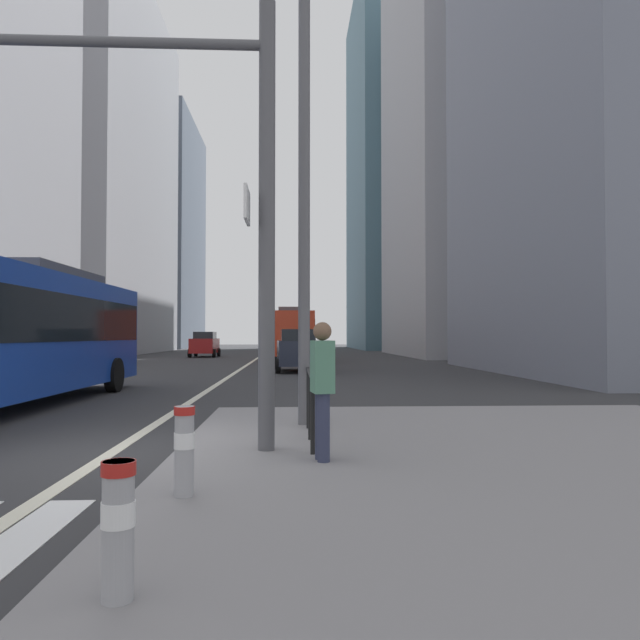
% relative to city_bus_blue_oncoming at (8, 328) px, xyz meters
% --- Properties ---
extents(ground_plane, '(160.00, 160.00, 0.00)m').
position_rel_city_bus_blue_oncoming_xyz_m(ground_plane, '(3.94, 14.73, -1.84)').
color(ground_plane, '#303033').
extents(median_island, '(9.00, 10.00, 0.15)m').
position_rel_city_bus_blue_oncoming_xyz_m(median_island, '(9.44, -6.27, -1.76)').
color(median_island, gray).
rests_on(median_island, ground).
extents(lane_centre_line, '(0.20, 80.00, 0.01)m').
position_rel_city_bus_blue_oncoming_xyz_m(lane_centre_line, '(3.94, 24.73, -1.83)').
color(lane_centre_line, beige).
rests_on(lane_centre_line, ground).
extents(office_tower_left_mid, '(10.60, 25.87, 34.03)m').
position_rel_city_bus_blue_oncoming_xyz_m(office_tower_left_mid, '(-12.06, 41.47, 15.18)').
color(office_tower_left_mid, '#9E9EA3').
rests_on(office_tower_left_mid, ground).
extents(office_tower_left_far, '(10.35, 19.61, 30.73)m').
position_rel_city_bus_blue_oncoming_xyz_m(office_tower_left_far, '(-12.06, 67.16, 13.53)').
color(office_tower_left_far, slate).
rests_on(office_tower_left_far, ground).
extents(office_tower_right_near, '(10.92, 17.31, 32.90)m').
position_rel_city_bus_blue_oncoming_xyz_m(office_tower_right_near, '(20.94, 11.37, 14.61)').
color(office_tower_right_near, slate).
rests_on(office_tower_right_near, ground).
extents(office_tower_right_mid, '(11.13, 19.40, 39.48)m').
position_rel_city_bus_blue_oncoming_xyz_m(office_tower_right_mid, '(20.94, 34.79, 17.90)').
color(office_tower_right_mid, '#9E9EA3').
rests_on(office_tower_right_mid, ground).
extents(office_tower_right_far, '(13.23, 22.32, 45.30)m').
position_rel_city_bus_blue_oncoming_xyz_m(office_tower_right_far, '(20.94, 60.16, 20.82)').
color(office_tower_right_far, slate).
rests_on(office_tower_right_far, ground).
extents(city_bus_blue_oncoming, '(2.84, 12.11, 3.40)m').
position_rel_city_bus_blue_oncoming_xyz_m(city_bus_blue_oncoming, '(0.00, 0.00, 0.00)').
color(city_bus_blue_oncoming, '#14389E').
rests_on(city_bus_blue_oncoming, ground).
extents(city_bus_red_receding, '(2.75, 10.58, 3.40)m').
position_rel_city_bus_blue_oncoming_xyz_m(city_bus_red_receding, '(6.49, 25.25, -0.00)').
color(city_bus_red_receding, red).
rests_on(city_bus_red_receding, ground).
extents(city_bus_red_distant, '(2.70, 11.24, 3.40)m').
position_rel_city_bus_blue_oncoming_xyz_m(city_bus_red_distant, '(5.99, 45.15, -0.00)').
color(city_bus_red_distant, red).
rests_on(city_bus_red_distant, ground).
extents(car_oncoming_mid, '(2.06, 4.02, 1.94)m').
position_rel_city_bus_blue_oncoming_xyz_m(car_oncoming_mid, '(-0.32, 32.23, -0.85)').
color(car_oncoming_mid, maroon).
rests_on(car_oncoming_mid, ground).
extents(car_receding_near, '(2.20, 4.15, 1.94)m').
position_rel_city_bus_blue_oncoming_xyz_m(car_receding_near, '(6.71, 13.38, -0.85)').
color(car_receding_near, '#232838').
rests_on(car_receding_near, ground).
extents(traffic_signal_gantry, '(6.35, 0.65, 6.00)m').
position_rel_city_bus_blue_oncoming_xyz_m(traffic_signal_gantry, '(4.02, -5.91, 2.29)').
color(traffic_signal_gantry, '#515156').
rests_on(traffic_signal_gantry, median_island).
extents(street_lamp_post, '(5.50, 0.32, 8.00)m').
position_rel_city_bus_blue_oncoming_xyz_m(street_lamp_post, '(6.68, -3.69, 3.45)').
color(street_lamp_post, '#56565B').
rests_on(street_lamp_post, median_island).
extents(bollard_front, '(0.20, 0.20, 0.79)m').
position_rel_city_bus_blue_oncoming_xyz_m(bollard_front, '(5.49, -10.27, -1.24)').
color(bollard_front, '#99999E').
rests_on(bollard_front, median_island).
extents(bollard_left, '(0.20, 0.20, 0.84)m').
position_rel_city_bus_blue_oncoming_xyz_m(bollard_left, '(5.47, -8.09, -1.22)').
color(bollard_left, '#99999E').
rests_on(bollard_left, median_island).
extents(pedestrian_railing, '(0.06, 3.19, 0.98)m').
position_rel_city_bus_blue_oncoming_xyz_m(pedestrian_railing, '(6.74, -4.64, -1.00)').
color(pedestrian_railing, black).
rests_on(pedestrian_railing, median_island).
extents(pedestrian_waiting, '(0.29, 0.41, 1.67)m').
position_rel_city_bus_blue_oncoming_xyz_m(pedestrian_waiting, '(6.85, -6.58, -0.76)').
color(pedestrian_waiting, '#2D334C').
rests_on(pedestrian_waiting, median_island).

